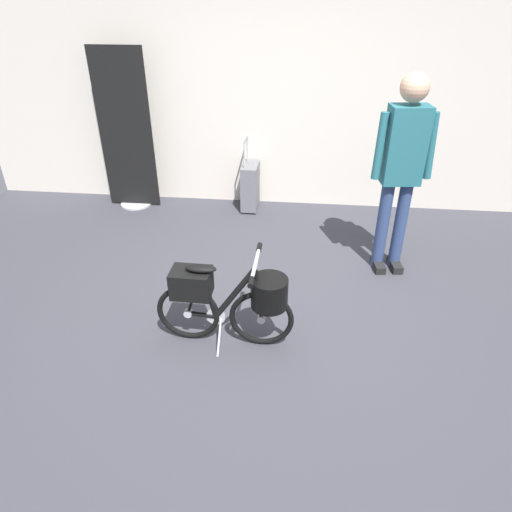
{
  "coord_description": "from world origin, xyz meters",
  "views": [
    {
      "loc": [
        0.18,
        -2.63,
        2.31
      ],
      "look_at": [
        -0.13,
        0.28,
        0.55
      ],
      "focal_mm": 32.0,
      "sensor_mm": 36.0,
      "label": 1
    }
  ],
  "objects_px": {
    "floor_banner_stand": "(127,139)",
    "rolling_suitcase": "(250,186)",
    "visitor_near_wall": "(402,164)",
    "folding_bike_foreground": "(230,299)"
  },
  "relations": [
    {
      "from": "floor_banner_stand",
      "to": "rolling_suitcase",
      "type": "relative_size",
      "value": 2.13
    },
    {
      "from": "floor_banner_stand",
      "to": "folding_bike_foreground",
      "type": "xyz_separation_m",
      "value": [
        1.52,
        -2.31,
        -0.41
      ]
    },
    {
      "from": "floor_banner_stand",
      "to": "folding_bike_foreground",
      "type": "distance_m",
      "value": 2.79
    },
    {
      "from": "rolling_suitcase",
      "to": "folding_bike_foreground",
      "type": "bearing_deg",
      "value": -86.76
    },
    {
      "from": "folding_bike_foreground",
      "to": "rolling_suitcase",
      "type": "distance_m",
      "value": 2.35
    },
    {
      "from": "visitor_near_wall",
      "to": "rolling_suitcase",
      "type": "distance_m",
      "value": 1.96
    },
    {
      "from": "floor_banner_stand",
      "to": "visitor_near_wall",
      "type": "xyz_separation_m",
      "value": [
        2.81,
        -1.1,
        0.2
      ]
    },
    {
      "from": "visitor_near_wall",
      "to": "rolling_suitcase",
      "type": "height_order",
      "value": "visitor_near_wall"
    },
    {
      "from": "visitor_near_wall",
      "to": "floor_banner_stand",
      "type": "bearing_deg",
      "value": 158.65
    },
    {
      "from": "rolling_suitcase",
      "to": "floor_banner_stand",
      "type": "bearing_deg",
      "value": -178.3
    }
  ]
}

